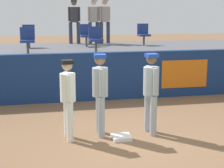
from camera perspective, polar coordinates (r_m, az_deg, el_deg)
ground_plane at (r=7.95m, az=3.40°, el=-8.54°), size 60.00×60.00×0.00m
first_base at (r=7.93m, az=1.48°, el=-8.26°), size 0.40×0.40×0.08m
player_fielder_home at (r=7.72m, az=-6.83°, el=-1.58°), size 0.36×0.55×1.71m
player_runner_visitor at (r=8.06m, az=6.07°, el=-0.61°), size 0.37×0.50×1.79m
player_coach_visitor at (r=7.92m, az=-1.85°, el=-0.77°), size 0.35×0.50×1.79m
field_wall at (r=11.10m, az=-1.22°, el=1.23°), size 18.00×0.26×1.45m
bleacher_platform at (r=13.61m, az=-3.24°, el=2.86°), size 18.00×4.80×1.30m
seat_back_center at (r=14.14m, az=-4.04°, el=7.75°), size 0.44×0.44×0.84m
seat_front_center at (r=12.37m, az=-2.57°, el=7.19°), size 0.44×0.44×0.84m
seat_back_left at (r=14.01m, az=-12.81°, el=7.46°), size 0.45×0.44×0.84m
seat_back_right at (r=14.61m, az=4.91°, el=7.87°), size 0.44×0.44×0.84m
seat_front_left at (r=12.22m, az=-12.99°, el=6.86°), size 0.46×0.44×0.84m
spectator_hooded at (r=15.26m, az=-5.88°, el=10.10°), size 0.49×0.38×1.77m
spectator_capped at (r=15.17m, az=-2.87°, el=10.16°), size 0.49×0.39×1.78m
spectator_casual at (r=15.28m, az=-1.14°, el=10.20°), size 0.48×0.43×1.79m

